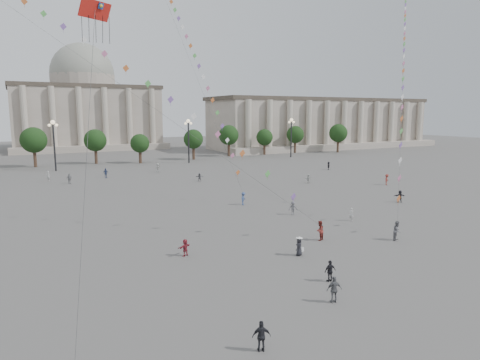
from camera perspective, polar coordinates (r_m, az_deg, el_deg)
name	(u,v)px	position (r m, az deg, el deg)	size (l,w,h in m)	color
ground	(323,258)	(37.46, 11.00, -10.19)	(360.00, 360.00, 0.00)	#53504E
hall_east	(323,123)	(155.63, 10.98, 7.44)	(84.00, 26.22, 17.20)	gray
hall_central	(85,107)	(158.22, -20.00, 9.19)	(48.30, 34.30, 35.50)	gray
tree_row	(118,141)	(107.97, -15.90, 5.03)	(137.12, 5.12, 8.00)	#3A291D
lamp_post_mid_west	(54,136)	(97.79, -23.60, 5.40)	(2.00, 0.90, 10.65)	#262628
lamp_post_mid_east	(188,133)	(104.45, -6.89, 6.26)	(2.00, 0.90, 10.65)	#262628
lamp_post_far_east	(291,130)	(118.57, 6.85, 6.58)	(2.00, 0.90, 10.65)	#262628
person_crowd_0	(106,173)	(84.42, -17.48, 0.89)	(1.07, 0.45, 1.83)	navy
person_crowd_3	(400,196)	(62.52, 20.54, -2.06)	(1.56, 0.50, 1.68)	black
person_crowd_4	(158,168)	(89.68, -10.93, 1.63)	(1.80, 0.57, 1.95)	silver
person_crowd_6	(293,208)	(51.92, 7.08, -3.73)	(1.08, 0.62, 1.67)	#58585C
person_crowd_7	(308,179)	(75.57, 9.09, 0.18)	(1.45, 0.46, 1.56)	beige
person_crowd_8	(387,180)	(76.73, 18.99, 0.05)	(1.21, 0.69, 1.87)	maroon
person_crowd_9	(329,166)	(93.99, 11.73, 1.87)	(1.61, 0.51, 1.73)	black
person_crowd_10	(48,176)	(84.29, -24.20, 0.51)	(0.67, 0.44, 1.85)	#B8B8B4
person_crowd_12	(200,177)	(76.89, -5.41, 0.39)	(1.40, 0.45, 1.51)	slate
person_crowd_13	(351,214)	(50.41, 14.61, -4.44)	(0.55, 0.36, 1.50)	beige
person_crowd_16	(69,179)	(79.52, -21.81, 0.15)	(1.03, 0.43, 1.75)	slate
tourist_1	(262,336)	(23.42, 2.89, -20.08)	(0.97, 0.40, 1.65)	black
tourist_2	(185,247)	(37.42, -7.33, -8.91)	(1.38, 0.44, 1.49)	maroon
tourist_3	(334,290)	(29.16, 12.45, -14.08)	(1.03, 0.43, 1.76)	#5B5B5F
tourist_4	(330,271)	(32.45, 11.92, -11.79)	(0.94, 0.39, 1.60)	black
kite_flyer_0	(320,231)	(42.13, 10.58, -6.64)	(0.93, 0.73, 1.92)	maroon
kite_flyer_1	(243,199)	(57.01, 0.45, -2.48)	(1.11, 0.64, 1.72)	#384E80
kite_flyer_2	(397,231)	(44.12, 20.21, -6.36)	(0.92, 0.71, 1.89)	slate
hat_person	(299,246)	(37.52, 7.90, -8.71)	(0.92, 0.81, 1.69)	black
dragon_kite	(95,24)	(28.73, -18.73, 19.06)	(2.79, 6.07, 20.04)	red
kite_train_west	(55,26)	(54.88, -23.48, 18.28)	(38.25, 40.92, 68.39)	#3F3F3F
kite_train_mid	(181,27)	(72.93, -7.90, 19.50)	(3.81, 33.77, 55.75)	#3F3F3F
kite_train_east	(404,57)	(73.86, 20.99, 15.04)	(42.94, 38.64, 68.70)	#3F3F3F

